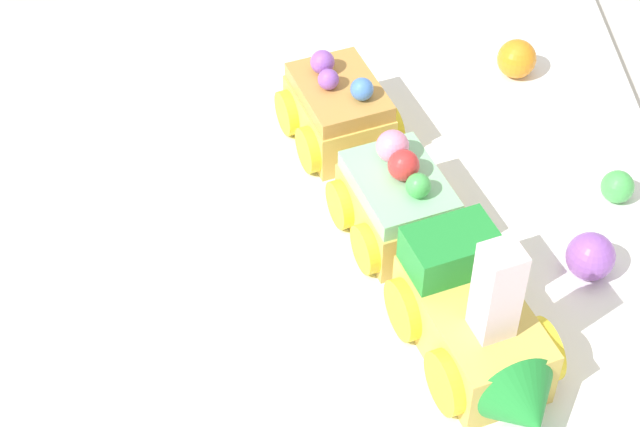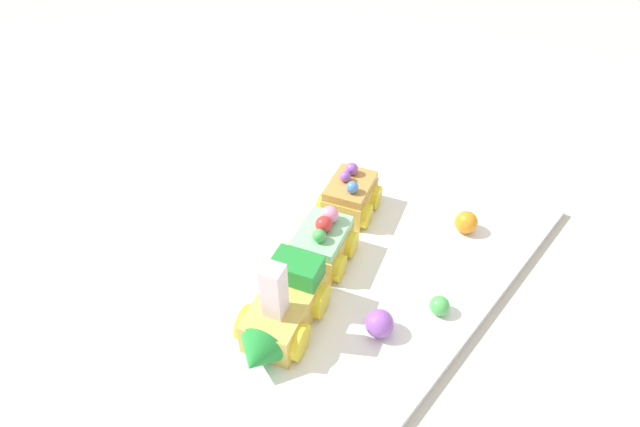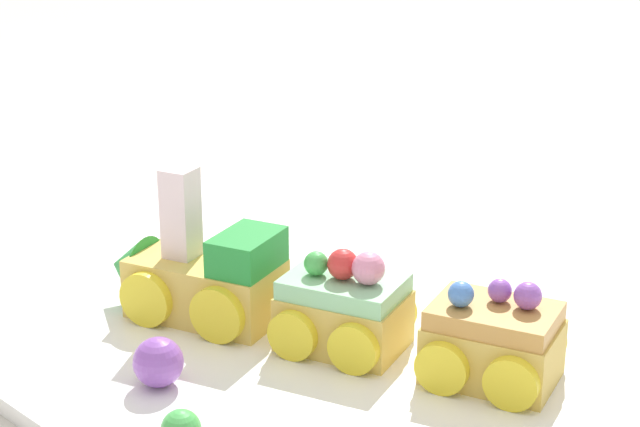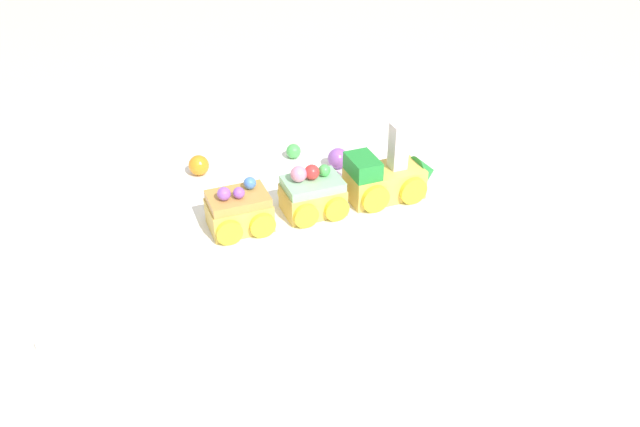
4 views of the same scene
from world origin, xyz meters
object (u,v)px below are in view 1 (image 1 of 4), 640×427
Objects in this scene: cake_car_mint at (398,203)px; gumball_purple at (590,256)px; gumball_green at (617,187)px; cake_car_caramel at (339,112)px; gumball_orange at (517,59)px; cake_train_locomotive at (480,330)px.

gumball_purple is (0.04, 0.12, -0.01)m from cake_car_mint.
gumball_green is at bearing 152.28° from gumball_purple.
cake_car_mint is 1.00× the size of cake_car_caramel.
gumball_green is (-0.07, 0.04, -0.00)m from gumball_purple.
cake_car_mint is 3.13× the size of gumball_orange.
gumball_orange is 1.33× the size of gumball_green.
cake_train_locomotive is 0.22m from cake_car_caramel.
cake_car_caramel reaches higher than gumball_green.
cake_train_locomotive reaches higher than cake_car_caramel.
cake_car_caramel is 3.13× the size of gumball_orange.
cake_train_locomotive is 4.66× the size of gumball_orange.
cake_car_caramel is 0.20m from gumball_green.
cake_car_caramel is at bearing -64.67° from gumball_orange.
gumball_purple is (0.14, 0.15, -0.01)m from cake_car_caramel.
cake_car_caramel is (-0.10, -0.03, -0.00)m from cake_car_mint.
cake_car_mint is 3.02× the size of gumball_purple.
cake_train_locomotive is 0.18m from gumball_green.
cake_car_mint reaches higher than gumball_green.
cake_train_locomotive is at bearing -0.12° from cake_car_mint.
gumball_orange is (-0.16, 0.11, -0.01)m from cake_car_mint.
cake_car_caramel is 0.21m from gumball_purple.
gumball_purple is (-0.07, 0.08, -0.01)m from cake_train_locomotive.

